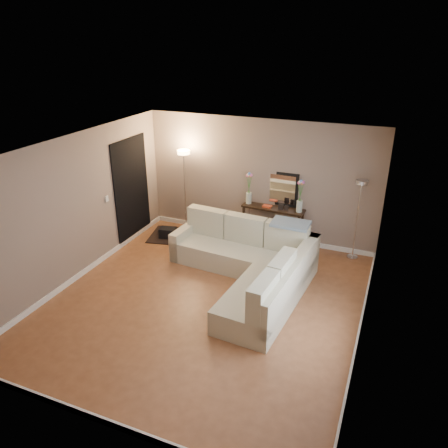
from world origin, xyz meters
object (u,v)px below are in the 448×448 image
at_px(sectional_sofa, 251,263).
at_px(floor_lamp_unlit, 359,204).
at_px(console_table, 269,222).
at_px(floor_lamp_lit, 184,175).

xyz_separation_m(sectional_sofa, floor_lamp_unlit, (1.60, 1.61, 0.80)).
xyz_separation_m(console_table, floor_lamp_unlit, (1.79, -0.06, 0.70)).
bearing_deg(floor_lamp_lit, console_table, 4.25).
bearing_deg(console_table, floor_lamp_lit, -175.75).
bearing_deg(sectional_sofa, floor_lamp_unlit, 45.25).
distance_m(floor_lamp_lit, floor_lamp_unlit, 3.69).
height_order(console_table, floor_lamp_unlit, floor_lamp_unlit).
distance_m(console_table, floor_lamp_unlit, 1.92).
distance_m(sectional_sofa, floor_lamp_unlit, 2.41).
bearing_deg(floor_lamp_lit, floor_lamp_unlit, 1.24).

